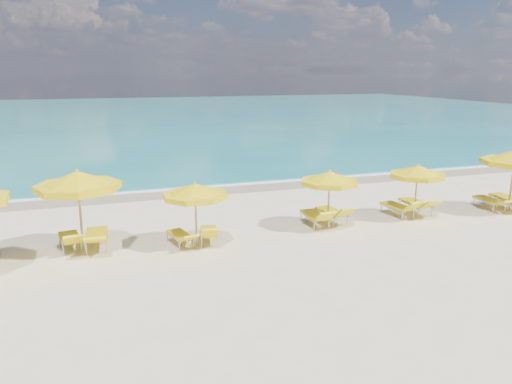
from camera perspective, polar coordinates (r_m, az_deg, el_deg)
name	(u,v)px	position (r m, az deg, el deg)	size (l,w,h in m)	color
ground_plane	(270,236)	(16.97, 1.60, -5.09)	(120.00, 120.00, 0.00)	beige
ocean	(137,116)	(63.56, -13.48, 8.45)	(120.00, 80.00, 0.30)	#15797A
wet_sand_band	(217,188)	(23.79, -4.48, 0.40)	(120.00, 2.60, 0.01)	tan
foam_line	(213,185)	(24.55, -4.93, 0.81)	(120.00, 1.20, 0.03)	white
whitecap_near	(85,161)	(32.55, -19.00, 3.32)	(14.00, 0.36, 0.05)	white
whitecap_far	(262,138)	(41.72, 0.69, 6.22)	(18.00, 0.30, 0.05)	white
umbrella_2	(78,181)	(15.92, -19.72, 1.15)	(2.63, 2.63, 2.61)	tan
umbrella_3	(195,191)	(15.66, -6.97, 0.07)	(2.66, 2.66, 2.11)	tan
umbrella_4	(329,178)	(17.64, 8.38, 1.55)	(2.23, 2.23, 2.10)	tan
umbrella_5	(417,172)	(19.52, 17.97, 2.21)	(2.53, 2.53, 2.11)	tan
lounger_2_left	(70,243)	(16.77, -20.46, -5.44)	(0.82, 1.81, 0.78)	#A5A8AD
lounger_2_right	(97,240)	(16.61, -17.73, -5.30)	(0.76, 2.09, 0.78)	#A5A8AD
lounger_3_left	(181,239)	(16.25, -8.60, -5.38)	(0.85, 1.72, 0.64)	#A5A8AD
lounger_3_right	(209,236)	(16.40, -5.41, -5.06)	(0.85, 1.68, 0.78)	#A5A8AD
lounger_4_left	(315,220)	(18.13, 6.78, -3.17)	(0.68, 1.89, 0.84)	#A5A8AD
lounger_4_right	(332,216)	(18.67, 8.70, -2.73)	(0.79, 1.90, 0.83)	#A5A8AD
lounger_5_left	(398,210)	(19.97, 15.91, -2.03)	(0.82, 1.88, 0.83)	#A5A8AD
lounger_5_right	(416,207)	(20.61, 17.83, -1.66)	(0.67, 1.97, 0.81)	#A5A8AD
lounger_6_left	(490,204)	(22.27, 25.16, -1.24)	(0.73, 1.91, 0.67)	#A5A8AD
lounger_6_right	(508,202)	(22.80, 26.84, -1.05)	(0.80, 2.08, 0.74)	#A5A8AD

